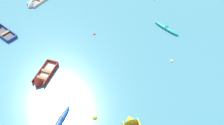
{
  "coord_description": "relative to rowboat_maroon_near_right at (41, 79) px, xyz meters",
  "views": [
    {
      "loc": [
        -2.29,
        1.71,
        20.07
      ],
      "look_at": [
        0.0,
        20.74,
        0.15
      ],
      "focal_mm": 41.07,
      "sensor_mm": 36.0,
      "label": 1
    }
  ],
  "objects": [
    {
      "name": "kayak_turquoise_back_row_right",
      "position": [
        14.84,
        6.64,
        -0.04
      ],
      "size": [
        2.62,
        3.39,
        0.35
      ],
      "color": "teal",
      "rests_on": "ground_plane"
    },
    {
      "name": "mooring_buoy_midfield",
      "position": [
        14.86,
        13.27,
        -0.21
      ],
      "size": [
        0.32,
        0.32,
        0.32
      ],
      "primitive_type": "sphere",
      "color": "silver",
      "rests_on": "ground_plane"
    },
    {
      "name": "mooring_buoy_near_foreground",
      "position": [
        5.87,
        6.68,
        -0.21
      ],
      "size": [
        0.3,
        0.3,
        0.3
      ],
      "primitive_type": "sphere",
      "color": "red",
      "rests_on": "ground_plane"
    },
    {
      "name": "mooring_buoy_far_field",
      "position": [
        13.95,
        1.11,
        -0.21
      ],
      "size": [
        0.35,
        0.35,
        0.35
      ],
      "primitive_type": "sphere",
      "color": "silver",
      "rests_on": "ground_plane"
    },
    {
      "name": "rowboat_white_near_left",
      "position": [
        -2.08,
        14.01,
        -0.04
      ],
      "size": [
        3.25,
        3.59,
        1.21
      ],
      "color": "gray",
      "rests_on": "ground_plane"
    },
    {
      "name": "rowboat_maroon_near_right",
      "position": [
        0.0,
        0.0,
        0.0
      ],
      "size": [
        2.73,
        3.91,
        1.22
      ],
      "color": "beige",
      "rests_on": "ground_plane"
    },
    {
      "name": "mooring_buoy_between_boats_left",
      "position": [
        5.07,
        -4.99,
        -0.21
      ],
      "size": [
        0.43,
        0.43,
        0.43
      ],
      "primitive_type": "sphere",
      "color": "yellow",
      "rests_on": "ground_plane"
    },
    {
      "name": "kayak_blue_midfield_right",
      "position": [
        2.05,
        -4.89,
        -0.06
      ],
      "size": [
        1.95,
        3.0,
        0.3
      ],
      "color": "blue",
      "rests_on": "ground_plane"
    }
  ]
}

